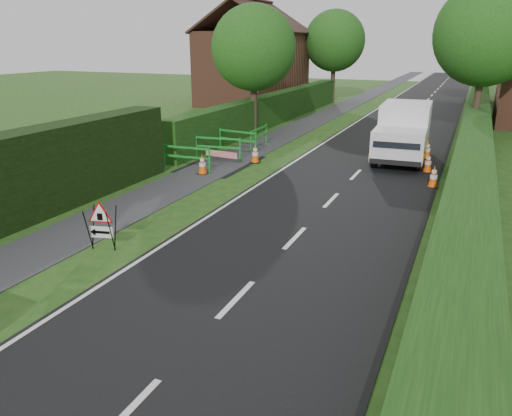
# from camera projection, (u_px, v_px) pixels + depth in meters

# --- Properties ---
(ground) EXTENTS (120.00, 120.00, 0.00)m
(ground) POSITION_uv_depth(u_px,v_px,m) (101.00, 298.00, 9.92)
(ground) COLOR #1B4714
(ground) RESTS_ON ground
(road_surface) EXTENTS (6.00, 90.00, 0.02)m
(road_surface) POSITION_uv_depth(u_px,v_px,m) (423.00, 105.00, 39.39)
(road_surface) COLOR black
(road_surface) RESTS_ON ground
(footpath) EXTENTS (2.00, 90.00, 0.02)m
(footpath) POSITION_uv_depth(u_px,v_px,m) (354.00, 102.00, 41.47)
(footpath) COLOR #2D2D30
(footpath) RESTS_ON ground
(hedge_west_far) EXTENTS (1.00, 24.00, 1.80)m
(hedge_west_far) POSITION_uv_depth(u_px,v_px,m) (274.00, 123.00, 30.93)
(hedge_west_far) COLOR #14380F
(hedge_west_far) RESTS_ON ground
(hedge_east) EXTENTS (1.20, 50.00, 1.50)m
(hedge_east) POSITION_uv_depth(u_px,v_px,m) (472.00, 160.00, 21.37)
(hedge_east) COLOR #14380F
(hedge_east) RESTS_ON ground
(house_west) EXTENTS (7.50, 7.40, 7.88)m
(house_west) POSITION_uv_depth(u_px,v_px,m) (252.00, 67.00, 38.85)
(house_west) COLOR brown
(house_west) RESTS_ON ground
(tree_nw) EXTENTS (4.40, 4.40, 6.70)m
(tree_nw) POSITION_uv_depth(u_px,v_px,m) (254.00, 48.00, 25.87)
(tree_nw) COLOR #2D2116
(tree_nw) RESTS_ON ground
(tree_ne) EXTENTS (5.20, 5.20, 7.79)m
(tree_ne) POSITION_uv_depth(u_px,v_px,m) (487.00, 34.00, 24.97)
(tree_ne) COLOR #2D2116
(tree_ne) RESTS_ON ground
(tree_fw) EXTENTS (4.80, 4.80, 7.24)m
(tree_fw) POSITION_uv_depth(u_px,v_px,m) (335.00, 41.00, 39.67)
(tree_fw) COLOR #2D2116
(tree_fw) RESTS_ON ground
(tree_fe) EXTENTS (4.20, 4.20, 6.33)m
(tree_fe) POSITION_uv_depth(u_px,v_px,m) (484.00, 49.00, 39.17)
(tree_fe) COLOR #2D2116
(tree_fe) RESTS_ON ground
(triangle_sign) EXTENTS (0.88, 0.88, 1.06)m
(triangle_sign) POSITION_uv_depth(u_px,v_px,m) (99.00, 222.00, 11.94)
(triangle_sign) COLOR black
(triangle_sign) RESTS_ON ground
(works_van) EXTENTS (2.24, 5.17, 2.31)m
(works_van) POSITION_uv_depth(u_px,v_px,m) (403.00, 131.00, 21.04)
(works_van) COLOR silver
(works_van) RESTS_ON ground
(traffic_cone_0) EXTENTS (0.38, 0.38, 0.79)m
(traffic_cone_0) POSITION_uv_depth(u_px,v_px,m) (434.00, 177.00, 17.25)
(traffic_cone_0) COLOR black
(traffic_cone_0) RESTS_ON ground
(traffic_cone_1) EXTENTS (0.38, 0.38, 0.79)m
(traffic_cone_1) POSITION_uv_depth(u_px,v_px,m) (428.00, 162.00, 19.24)
(traffic_cone_1) COLOR black
(traffic_cone_1) RESTS_ON ground
(traffic_cone_2) EXTENTS (0.38, 0.38, 0.79)m
(traffic_cone_2) POSITION_uv_depth(u_px,v_px,m) (427.00, 150.00, 21.47)
(traffic_cone_2) COLOR black
(traffic_cone_2) RESTS_ON ground
(traffic_cone_3) EXTENTS (0.38, 0.38, 0.79)m
(traffic_cone_3) POSITION_uv_depth(u_px,v_px,m) (202.00, 164.00, 18.96)
(traffic_cone_3) COLOR black
(traffic_cone_3) RESTS_ON ground
(traffic_cone_4) EXTENTS (0.38, 0.38, 0.79)m
(traffic_cone_4) POSITION_uv_depth(u_px,v_px,m) (255.00, 154.00, 20.76)
(traffic_cone_4) COLOR black
(traffic_cone_4) RESTS_ON ground
(ped_barrier_0) EXTENTS (2.07, 0.44, 1.00)m
(ped_barrier_0) POSITION_uv_depth(u_px,v_px,m) (186.00, 155.00, 19.42)
(ped_barrier_0) COLOR #188827
(ped_barrier_0) RESTS_ON ground
(ped_barrier_1) EXTENTS (2.09, 0.58, 1.00)m
(ped_barrier_1) POSITION_uv_depth(u_px,v_px,m) (218.00, 145.00, 21.23)
(ped_barrier_1) COLOR #188827
(ped_barrier_1) RESTS_ON ground
(ped_barrier_2) EXTENTS (2.09, 0.71, 1.00)m
(ped_barrier_2) POSITION_uv_depth(u_px,v_px,m) (238.00, 138.00, 22.79)
(ped_barrier_2) COLOR #188827
(ped_barrier_2) RESTS_ON ground
(ped_barrier_3) EXTENTS (0.42, 2.07, 1.00)m
(ped_barrier_3) POSITION_uv_depth(u_px,v_px,m) (259.00, 135.00, 23.52)
(ped_barrier_3) COLOR #188827
(ped_barrier_3) RESTS_ON ground
(redwhite_plank) EXTENTS (1.50, 0.19, 0.25)m
(redwhite_plank) POSITION_uv_depth(u_px,v_px,m) (222.00, 165.00, 20.52)
(redwhite_plank) COLOR red
(redwhite_plank) RESTS_ON ground
(hatchback_car) EXTENTS (2.89, 4.07, 1.29)m
(hatchback_car) POSITION_uv_depth(u_px,v_px,m) (402.00, 110.00, 31.73)
(hatchback_car) COLOR silver
(hatchback_car) RESTS_ON ground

